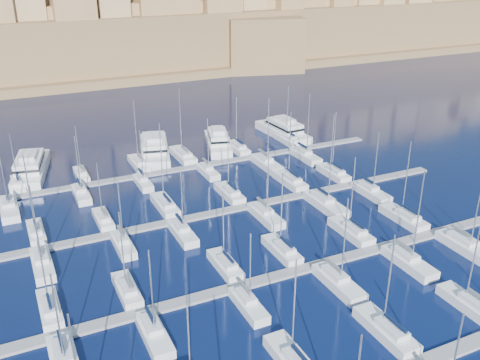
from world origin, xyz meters
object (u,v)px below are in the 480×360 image
sailboat_4 (469,304)px  motor_yacht_b (155,148)px  motor_yacht_a (31,167)px  motor_yacht_c (218,141)px  motor_yacht_d (283,130)px

sailboat_4 → motor_yacht_b: sailboat_4 is taller
sailboat_4 → motor_yacht_a: 85.01m
motor_yacht_c → motor_yacht_d: same height
sailboat_4 → motor_yacht_d: 72.08m
motor_yacht_c → motor_yacht_d: bearing=2.8°
motor_yacht_c → motor_yacht_d: (18.00, 0.88, 0.00)m
sailboat_4 → motor_yacht_d: sailboat_4 is taller
motor_yacht_a → motor_yacht_c: bearing=-1.9°
sailboat_4 → motor_yacht_d: (12.99, 70.90, 0.99)m
sailboat_4 → motor_yacht_c: 70.20m
motor_yacht_b → motor_yacht_c: (14.72, -1.76, -0.00)m
motor_yacht_b → motor_yacht_c: size_ratio=1.23×
motor_yacht_c → motor_yacht_b: bearing=173.2°
sailboat_4 → motor_yacht_d: size_ratio=0.74×
motor_yacht_c → motor_yacht_d: 18.02m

